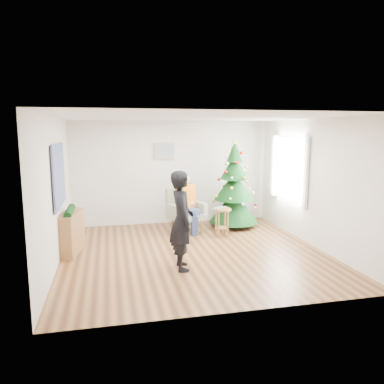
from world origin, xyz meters
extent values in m
plane|color=brown|center=(0.00, 0.00, 0.00)|extent=(5.00, 5.00, 0.00)
plane|color=white|center=(0.00, 0.00, 2.60)|extent=(5.00, 5.00, 0.00)
plane|color=silver|center=(0.00, 2.50, 1.30)|extent=(5.00, 0.00, 5.00)
plane|color=silver|center=(0.00, -2.50, 1.30)|extent=(5.00, 0.00, 5.00)
plane|color=silver|center=(-2.50, 0.00, 1.30)|extent=(0.00, 5.00, 5.00)
plane|color=silver|center=(2.50, 0.00, 1.30)|extent=(0.00, 5.00, 5.00)
cube|color=white|center=(2.47, 1.00, 1.50)|extent=(0.04, 1.30, 1.40)
cube|color=white|center=(2.44, 0.25, 1.50)|extent=(0.05, 0.25, 1.50)
cube|color=white|center=(2.44, 1.75, 1.50)|extent=(0.05, 0.25, 1.50)
cylinder|color=#3F2816|center=(1.42, 1.78, 0.14)|extent=(0.09, 0.09, 0.28)
cone|color=black|center=(1.42, 1.78, 0.51)|extent=(1.21, 1.21, 0.79)
cone|color=black|center=(1.42, 1.78, 1.02)|extent=(0.97, 0.97, 0.70)
cone|color=black|center=(1.42, 1.78, 1.48)|extent=(0.71, 0.71, 0.60)
cone|color=black|center=(1.42, 1.78, 1.86)|extent=(0.41, 0.41, 0.51)
cone|color=gold|center=(1.42, 1.78, 2.12)|extent=(0.13, 0.13, 0.13)
cylinder|color=brown|center=(0.87, 0.99, 0.61)|extent=(0.42, 0.42, 0.04)
cylinder|color=brown|center=(0.87, 0.99, 0.19)|extent=(0.32, 0.32, 0.02)
imported|color=silver|center=(0.87, 0.99, 0.65)|extent=(0.41, 0.39, 0.03)
cube|color=gray|center=(0.17, 1.49, 0.38)|extent=(0.92, 0.89, 0.12)
cube|color=gray|center=(0.07, 1.78, 0.72)|extent=(0.73, 0.37, 0.60)
cube|color=gray|center=(-0.15, 1.37, 0.54)|extent=(0.30, 0.57, 0.30)
cube|color=gray|center=(0.50, 1.61, 0.54)|extent=(0.30, 0.57, 0.30)
cube|color=navy|center=(0.17, 1.41, 0.51)|extent=(0.54, 0.56, 0.14)
cube|color=orange|center=(0.17, 1.64, 0.84)|extent=(0.49, 0.37, 0.55)
sphere|color=tan|center=(0.17, 1.62, 1.22)|extent=(0.23, 0.23, 0.23)
imported|color=black|center=(-0.39, -0.79, 0.85)|extent=(0.42, 0.63, 1.70)
cube|color=white|center=(-0.21, -0.82, 1.13)|extent=(0.04, 0.13, 0.04)
cube|color=brown|center=(-2.33, 0.54, 0.40)|extent=(0.47, 1.04, 0.80)
cylinder|color=black|center=(-2.33, 0.54, 0.82)|extent=(0.14, 0.90, 0.14)
cube|color=black|center=(-2.46, 0.30, 1.55)|extent=(0.03, 1.50, 1.15)
cube|color=tan|center=(-0.20, 2.47, 1.85)|extent=(0.52, 0.03, 0.42)
cube|color=gray|center=(-0.20, 2.45, 1.85)|extent=(0.44, 0.02, 0.34)
camera|label=1|loc=(-1.57, -6.85, 2.35)|focal=35.00mm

